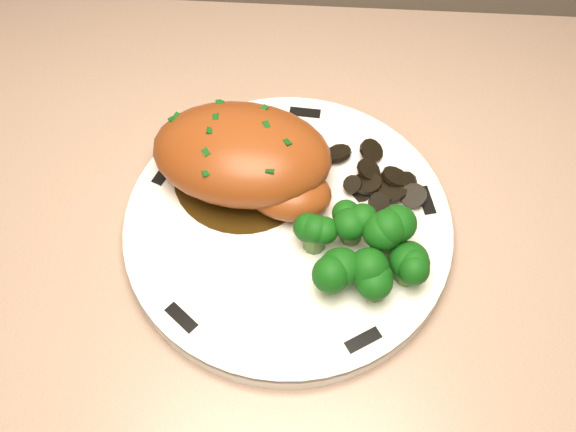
{
  "coord_description": "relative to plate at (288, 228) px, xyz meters",
  "views": [
    {
      "loc": [
        0.44,
        1.41,
        1.36
      ],
      "look_at": [
        0.42,
        1.71,
        0.89
      ],
      "focal_mm": 45.0,
      "sensor_mm": 36.0,
      "label": 1
    }
  ],
  "objects": [
    {
      "name": "plate",
      "position": [
        0.0,
        0.0,
        0.0
      ],
      "size": [
        0.33,
        0.33,
        0.02
      ],
      "primitive_type": "cylinder",
      "rotation": [
        0.0,
        0.0,
        -0.31
      ],
      "color": "white",
      "rests_on": "counter"
    },
    {
      "name": "rim_accent_0",
      "position": [
        0.11,
        0.03,
        0.01
      ],
      "size": [
        0.02,
        0.03,
        0.0
      ],
      "primitive_type": "cube",
      "rotation": [
        0.0,
        0.0,
        1.81
      ],
      "color": "black",
      "rests_on": "plate"
    },
    {
      "name": "rim_accent_1",
      "position": [
        0.01,
        0.11,
        0.01
      ],
      "size": [
        0.03,
        0.01,
        0.0
      ],
      "primitive_type": "cube",
      "rotation": [
        0.0,
        0.0,
        3.07
      ],
      "color": "black",
      "rests_on": "plate"
    },
    {
      "name": "rim_accent_2",
      "position": [
        -0.1,
        0.04,
        0.01
      ],
      "size": [
        0.02,
        0.03,
        0.0
      ],
      "primitive_type": "cube",
      "rotation": [
        0.0,
        0.0,
        4.33
      ],
      "color": "black",
      "rests_on": "plate"
    },
    {
      "name": "rim_accent_3",
      "position": [
        -0.07,
        -0.09,
        0.01
      ],
      "size": [
        0.03,
        0.02,
        0.0
      ],
      "primitive_type": "cube",
      "rotation": [
        0.0,
        0.0,
        5.58
      ],
      "color": "black",
      "rests_on": "plate"
    },
    {
      "name": "rim_accent_4",
      "position": [
        0.06,
        -0.1,
        0.01
      ],
      "size": [
        0.03,
        0.02,
        0.0
      ],
      "primitive_type": "cube",
      "rotation": [
        0.0,
        0.0,
        6.84
      ],
      "color": "black",
      "rests_on": "plate"
    },
    {
      "name": "gravy_pool",
      "position": [
        -0.04,
        0.04,
        0.01
      ],
      "size": [
        0.12,
        0.12,
        0.0
      ],
      "primitive_type": "cylinder",
      "color": "#322009",
      "rests_on": "plate"
    },
    {
      "name": "chicken_breast",
      "position": [
        -0.03,
        0.04,
        0.04
      ],
      "size": [
        0.15,
        0.11,
        0.06
      ],
      "rotation": [
        0.0,
        0.0,
        -0.1
      ],
      "color": "#944419",
      "rests_on": "plate"
    },
    {
      "name": "mushroom_pile",
      "position": [
        0.06,
        0.04,
        0.01
      ],
      "size": [
        0.09,
        0.07,
        0.02
      ],
      "color": "black",
      "rests_on": "plate"
    },
    {
      "name": "broccoli_florets",
      "position": [
        0.06,
        -0.03,
        0.03
      ],
      "size": [
        0.1,
        0.07,
        0.04
      ],
      "rotation": [
        0.0,
        0.0,
        -0.06
      ],
      "color": "#4C7331",
      "rests_on": "plate"
    }
  ]
}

